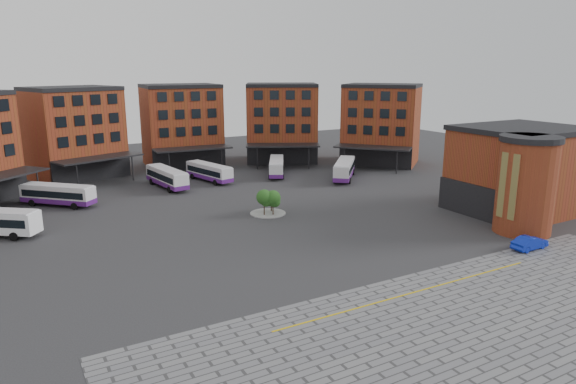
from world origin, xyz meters
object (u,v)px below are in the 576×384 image
bus_c (167,177)px  bus_e (277,167)px  tree_island (270,200)px  blue_car (530,243)px  bus_b (58,194)px  bus_f (344,169)px  bus_d (209,172)px

bus_c → bus_e: size_ratio=1.09×
tree_island → blue_car: bearing=-54.6°
bus_c → blue_car: bus_c is taller
bus_b → bus_f: (42.04, -4.77, 0.10)m
bus_e → blue_car: bus_e is taller
bus_c → blue_car: 49.94m
bus_b → bus_d: bearing=-35.2°
bus_b → bus_f: size_ratio=0.92×
bus_b → bus_d: 22.88m
tree_island → bus_e: (11.61, 20.05, -0.31)m
bus_c → bus_e: 18.46m
tree_island → bus_c: (-6.84, 20.30, -0.23)m
bus_d → bus_f: 21.60m
bus_c → bus_d: (7.09, 1.06, -0.08)m
bus_c → blue_car: bearing=-69.3°
bus_c → bus_d: bus_c is taller
tree_island → bus_c: tree_island is taller
bus_e → blue_car: size_ratio=2.33×
bus_f → blue_car: size_ratio=2.31×
tree_island → bus_e: tree_island is taller
tree_island → bus_b: 27.99m
bus_e → tree_island: bearing=-91.1°
tree_island → blue_car: size_ratio=1.06×
tree_island → bus_c: 21.43m
tree_island → blue_car: (16.84, -23.65, -1.12)m
bus_d → blue_car: size_ratio=2.42×
tree_island → bus_c: bearing=108.6°
blue_car → bus_e: bearing=5.5°
bus_c → blue_car: size_ratio=2.54×
bus_e → bus_f: 11.33m
bus_f → bus_c: bearing=-155.6°
bus_b → bus_c: size_ratio=0.84×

